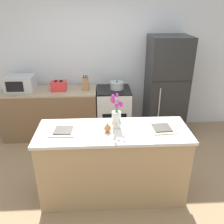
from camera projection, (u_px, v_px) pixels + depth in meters
ground_plane at (113, 192)px, 3.17m from camera, size 10.00×10.00×0.00m
back_wall at (107, 59)px, 4.42m from camera, size 5.20×0.08×2.70m
kitchen_island at (113, 163)px, 2.97m from camera, size 1.80×0.66×0.94m
back_counter at (51, 113)px, 4.39m from camera, size 1.68×0.60×0.90m
stove_range at (114, 112)px, 4.44m from camera, size 0.60×0.61×0.90m
refrigerator at (166, 88)px, 4.29m from camera, size 0.68×0.67×1.81m
flower_vase at (116, 115)px, 2.78m from camera, size 0.15×0.18×0.43m
pear_figurine at (107, 128)px, 2.72m from camera, size 0.08×0.08×0.13m
plate_setting_left at (63, 131)px, 2.74m from camera, size 0.30×0.30×0.02m
plate_setting_right at (162, 128)px, 2.80m from camera, size 0.30×0.30×0.02m
toaster at (59, 86)px, 4.15m from camera, size 0.28×0.18×0.17m
cooking_pot at (117, 85)px, 4.25m from camera, size 0.25×0.25×0.15m
microwave at (20, 83)px, 4.12m from camera, size 0.48×0.37×0.27m
knife_block at (86, 84)px, 4.17m from camera, size 0.10×0.14×0.27m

